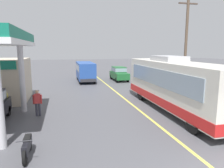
{
  "coord_description": "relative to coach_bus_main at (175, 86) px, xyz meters",
  "views": [
    {
      "loc": [
        -5.04,
        -4.82,
        4.17
      ],
      "look_at": [
        -1.5,
        10.0,
        1.6
      ],
      "focal_mm": 33.35,
      "sensor_mm": 36.0,
      "label": 1
    }
  ],
  "objects": [
    {
      "name": "utility_pole_roadside",
      "position": [
        3.44,
        4.31,
        2.79
      ],
      "size": [
        1.8,
        0.24,
        8.65
      ],
      "color": "brown",
      "rests_on": "ground"
    },
    {
      "name": "lane_divider_stripe",
      "position": [
        -2.31,
        7.33,
        -1.72
      ],
      "size": [
        0.16,
        50.0,
        0.01
      ],
      "primitive_type": "cube",
      "color": "#D8CC4C",
      "rests_on": "ground"
    },
    {
      "name": "ground",
      "position": [
        -2.31,
        12.33,
        -1.72
      ],
      "size": [
        120.0,
        120.0,
        0.0
      ],
      "primitive_type": "plane",
      "color": "#4C4C51"
    },
    {
      "name": "minibus_opposing_lane",
      "position": [
        -4.47,
        14.53,
        -0.25
      ],
      "size": [
        2.04,
        6.13,
        2.44
      ],
      "color": "#264C9E",
      "rests_on": "ground"
    },
    {
      "name": "motorcycle_parked_forecourt",
      "position": [
        -8.81,
        -4.36,
        -1.28
      ],
      "size": [
        0.55,
        1.8,
        0.92
      ],
      "color": "black",
      "rests_on": "ground"
    },
    {
      "name": "pedestrian_near_pump",
      "position": [
        -8.95,
        0.87,
        -0.79
      ],
      "size": [
        0.55,
        0.22,
        1.66
      ],
      "color": "#33333F",
      "rests_on": "ground"
    },
    {
      "name": "pedestrian_by_shop",
      "position": [
        -11.09,
        1.73,
        -0.79
      ],
      "size": [
        0.55,
        0.22,
        1.66
      ],
      "color": "#33333F",
      "rests_on": "ground"
    },
    {
      "name": "coach_bus_main",
      "position": [
        0.0,
        0.0,
        0.0
      ],
      "size": [
        2.6,
        11.04,
        3.69
      ],
      "color": "silver",
      "rests_on": "ground"
    },
    {
      "name": "car_trailing_behind_bus",
      "position": [
        -0.03,
        14.14,
        -0.71
      ],
      "size": [
        1.7,
        4.2,
        1.82
      ],
      "color": "#1E602D",
      "rests_on": "ground"
    }
  ]
}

